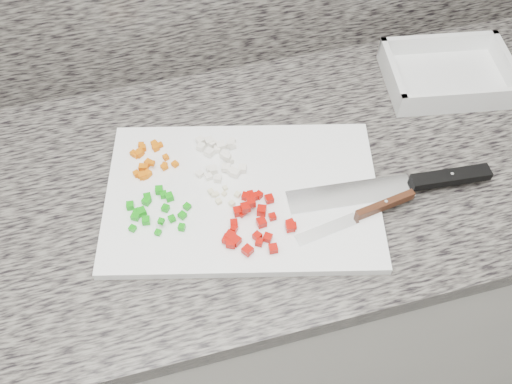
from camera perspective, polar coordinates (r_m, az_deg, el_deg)
cabinet at (r=1.45m, az=-3.59°, el=-10.33°), size 3.92×0.62×0.86m
countertop at (r=1.06m, az=-4.81°, el=0.40°), size 3.96×0.64×0.04m
cutting_board at (r=1.02m, az=-1.38°, el=-0.30°), size 0.55×0.43×0.02m
carrot_pile at (r=1.07m, az=-10.86°, el=3.16°), size 0.09×0.09×0.02m
onion_pile at (r=1.05m, az=-3.67°, el=3.55°), size 0.09×0.11×0.02m
green_pepper_pile at (r=1.00m, az=-10.09°, el=-1.66°), size 0.11×0.10×0.02m
red_pepper_pile at (r=0.96m, az=-0.23°, el=-3.02°), size 0.13×0.13×0.02m
garlic_pile at (r=1.00m, az=-3.35°, el=-0.39°), size 0.06×0.05×0.01m
chef_knife at (r=1.06m, az=15.75°, el=0.89°), size 0.37×0.07×0.02m
paring_knife at (r=1.00m, az=11.39°, el=-1.85°), size 0.23×0.05×0.02m
tray at (r=1.28m, az=18.63°, el=10.97°), size 0.28×0.22×0.05m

